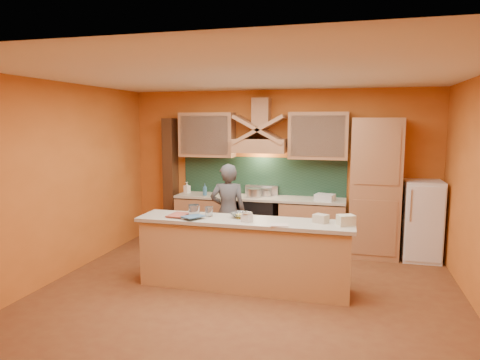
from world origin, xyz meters
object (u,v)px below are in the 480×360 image
(fridge, at_px, (422,220))
(person, at_px, (228,212))
(mixing_bowl, at_px, (242,215))
(stove, at_px, (259,223))
(kitchen_scale, at_px, (247,218))

(fridge, height_order, person, person)
(person, height_order, mixing_bowl, person)
(stove, bearing_deg, fridge, 0.00)
(stove, height_order, person, person)
(stove, xyz_separation_m, fridge, (2.70, 0.00, 0.20))
(kitchen_scale, xyz_separation_m, mixing_bowl, (-0.13, 0.22, -0.02))
(stove, relative_size, kitchen_scale, 7.58)
(stove, xyz_separation_m, person, (-0.34, -0.80, 0.34))
(stove, bearing_deg, mixing_bowl, -85.48)
(fridge, xyz_separation_m, kitchen_scale, (-2.43, -2.02, 0.34))
(stove, distance_m, person, 0.93)
(stove, distance_m, kitchen_scale, 2.10)
(stove, bearing_deg, kitchen_scale, -82.33)
(person, bearing_deg, kitchen_scale, 104.27)
(mixing_bowl, bearing_deg, fridge, 35.01)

